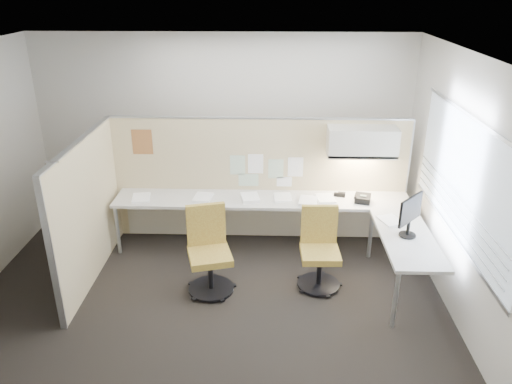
{
  "coord_description": "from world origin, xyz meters",
  "views": [
    {
      "loc": [
        0.71,
        -4.89,
        3.49
      ],
      "look_at": [
        0.53,
        0.8,
        1.03
      ],
      "focal_mm": 35.0,
      "sensor_mm": 36.0,
      "label": 1
    }
  ],
  "objects_px": {
    "desk": "(287,212)",
    "phone": "(362,199)",
    "chair_right": "(319,251)",
    "monitor": "(410,214)",
    "chair_left": "(209,253)"
  },
  "relations": [
    {
      "from": "chair_left",
      "to": "phone",
      "type": "height_order",
      "value": "chair_left"
    },
    {
      "from": "desk",
      "to": "chair_right",
      "type": "height_order",
      "value": "chair_right"
    },
    {
      "from": "desk",
      "to": "monitor",
      "type": "height_order",
      "value": "monitor"
    },
    {
      "from": "chair_left",
      "to": "monitor",
      "type": "bearing_deg",
      "value": -14.56
    },
    {
      "from": "chair_left",
      "to": "phone",
      "type": "relative_size",
      "value": 4.11
    },
    {
      "from": "phone",
      "to": "desk",
      "type": "bearing_deg",
      "value": -160.99
    },
    {
      "from": "chair_right",
      "to": "phone",
      "type": "xyz_separation_m",
      "value": [
        0.62,
        0.84,
        0.33
      ]
    },
    {
      "from": "monitor",
      "to": "desk",
      "type": "bearing_deg",
      "value": 99.48
    },
    {
      "from": "monitor",
      "to": "phone",
      "type": "xyz_separation_m",
      "value": [
        -0.37,
        0.94,
        -0.23
      ]
    },
    {
      "from": "desk",
      "to": "phone",
      "type": "height_order",
      "value": "phone"
    },
    {
      "from": "chair_right",
      "to": "phone",
      "type": "bearing_deg",
      "value": 51.5
    },
    {
      "from": "desk",
      "to": "monitor",
      "type": "bearing_deg",
      "value": -32.4
    },
    {
      "from": "desk",
      "to": "chair_right",
      "type": "xyz_separation_m",
      "value": [
        0.38,
        -0.77,
        -0.15
      ]
    },
    {
      "from": "chair_left",
      "to": "phone",
      "type": "bearing_deg",
      "value": 11.16
    },
    {
      "from": "desk",
      "to": "phone",
      "type": "bearing_deg",
      "value": 3.9
    }
  ]
}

